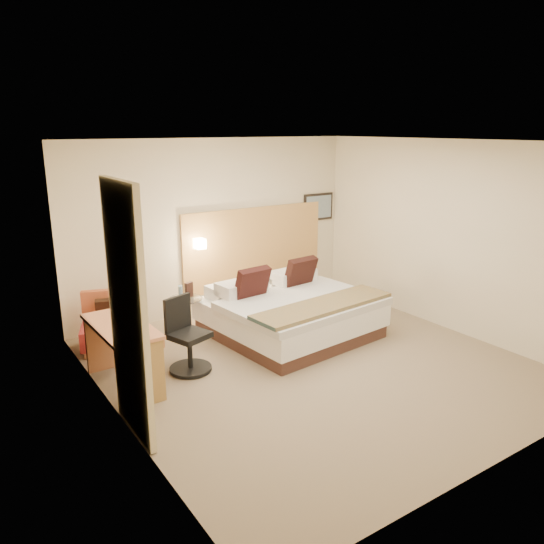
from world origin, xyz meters
TOP-DOWN VIEW (x-y plane):
  - floor at (0.00, 0.00)m, footprint 4.80×5.00m
  - ceiling at (0.00, 0.00)m, footprint 4.80×5.00m
  - wall_back at (0.00, 2.51)m, footprint 4.80×0.02m
  - wall_front at (0.00, -2.51)m, footprint 4.80×0.02m
  - wall_left at (-2.41, 0.00)m, footprint 0.02×5.00m
  - wall_right at (2.41, 0.00)m, footprint 0.02×5.00m
  - headboard_panel at (0.70, 2.47)m, footprint 2.60×0.04m
  - art_frame at (2.02, 2.48)m, footprint 0.62×0.03m
  - art_canvas at (2.02, 2.46)m, footprint 0.54×0.01m
  - lamp_arm at (-0.35, 2.42)m, footprint 0.02×0.12m
  - lamp_shade at (-0.35, 2.36)m, footprint 0.15×0.15m
  - curtain at (-2.36, -0.25)m, footprint 0.06×0.90m
  - bottle_a at (-0.96, 1.76)m, footprint 0.08×0.08m
  - bottle_b at (-0.94, 1.80)m, footprint 0.08×0.08m
  - menu_folder at (-0.81, 1.81)m, footprint 0.13×0.09m
  - bed at (0.34, 0.99)m, footprint 2.23×2.19m
  - lounge_chair at (-1.93, 1.92)m, footprint 0.88×0.83m
  - side_table at (-0.89, 1.78)m, footprint 0.63×0.63m
  - desk at (-2.11, 0.73)m, footprint 0.58×1.21m
  - desk_chair at (-1.36, 0.72)m, footprint 0.65×0.65m

SIDE VIEW (x-z plane):
  - floor at x=0.00m, z-range -0.02..0.00m
  - lounge_chair at x=-1.93m, z-range -0.08..0.67m
  - side_table at x=-0.89m, z-range 0.03..0.57m
  - bed at x=0.34m, z-range -0.18..0.83m
  - desk_chair at x=-1.36m, z-range -0.08..0.82m
  - desk at x=-2.11m, z-range 0.21..0.96m
  - bottle_a at x=-0.96m, z-range 0.53..0.73m
  - bottle_b at x=-0.94m, z-range 0.53..0.73m
  - menu_folder at x=-0.81m, z-range 0.53..0.75m
  - headboard_panel at x=0.70m, z-range 0.30..1.60m
  - lamp_arm at x=-0.35m, z-range 1.14..1.16m
  - lamp_shade at x=-0.35m, z-range 1.07..1.22m
  - curtain at x=-2.36m, z-range 0.01..2.43m
  - wall_back at x=0.00m, z-range 0.00..2.70m
  - wall_front at x=0.00m, z-range 0.00..2.70m
  - wall_left at x=-2.41m, z-range 0.00..2.70m
  - wall_right at x=2.41m, z-range 0.00..2.70m
  - art_frame at x=2.02m, z-range 1.27..1.73m
  - art_canvas at x=2.02m, z-range 1.30..1.70m
  - ceiling at x=0.00m, z-range 2.70..2.72m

